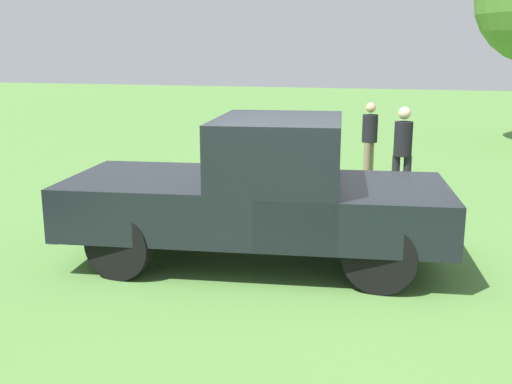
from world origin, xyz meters
name	(u,v)px	position (x,y,z in m)	size (l,w,h in m)	color
ground_plane	(288,271)	(0.00, 0.00, 0.00)	(80.00, 80.00, 0.00)	#54843D
pickup_truck	(266,188)	(0.37, -0.25, 0.95)	(4.91, 2.69, 1.83)	black
person_bystander	(403,148)	(-1.00, -4.11, 0.94)	(0.34, 0.34, 1.68)	black
person_visitor	(370,136)	(-0.19, -5.93, 0.89)	(0.39, 0.39, 1.59)	#7A6B51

